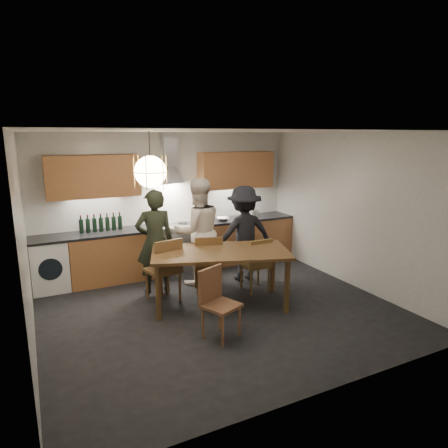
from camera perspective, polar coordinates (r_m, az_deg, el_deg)
name	(u,v)px	position (r m, az deg, el deg)	size (l,w,h in m)	color
ground	(219,309)	(6.11, -0.68, -12.05)	(5.00, 5.00, 0.00)	black
room_shell	(219,196)	(5.62, -0.73, 3.97)	(5.02, 4.52, 2.61)	white
counter_run	(176,248)	(7.66, -6.88, -3.38)	(5.00, 0.62, 0.90)	#C07C4A
range_stove	(175,248)	(7.65, -7.03, -3.47)	(0.90, 0.60, 0.92)	silver
wall_fixtures	(171,172)	(7.50, -7.63, 7.33)	(4.30, 0.54, 1.10)	#C27E4A
pendant_lamp	(150,172)	(5.12, -10.46, 7.35)	(0.43, 0.43, 0.70)	black
dining_table	(220,257)	(6.01, -0.52, -4.75)	(2.25, 1.62, 0.86)	brown
chair_back_left	(166,266)	(6.20, -8.33, -6.00)	(0.54, 0.54, 1.02)	brown
chair_back_mid	(208,261)	(6.49, -2.29, -5.27)	(0.55, 0.55, 0.98)	brown
chair_back_right	(258,262)	(6.58, 4.84, -5.38)	(0.41, 0.41, 0.91)	brown
chair_front	(216,298)	(5.17, -1.11, -10.53)	(0.54, 0.54, 0.91)	brown
person_left	(155,242)	(6.58, -9.84, -2.49)	(0.63, 0.41, 1.72)	black
person_mid	(198,232)	(6.86, -3.75, -1.14)	(0.90, 0.70, 1.84)	silver
person_right	(244,234)	(7.05, 2.85, -1.39)	(1.09, 0.63, 1.69)	black
mixing_bowl	(223,219)	(7.85, -0.18, 0.72)	(0.26, 0.26, 0.06)	silver
stock_pot	(254,214)	(8.25, 4.33, 1.50)	(0.18, 0.18, 0.13)	#BDBDC1
wine_bottles	(101,223)	(7.28, -17.18, 0.19)	(0.73, 0.07, 0.31)	black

